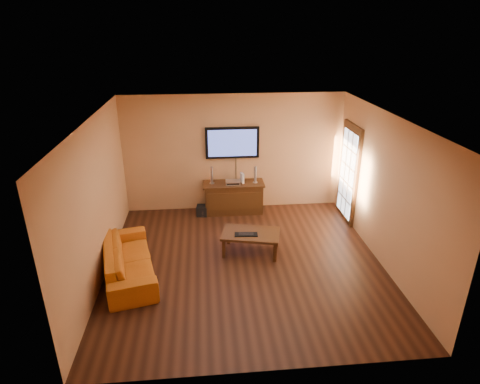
{
  "coord_description": "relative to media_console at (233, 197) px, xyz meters",
  "views": [
    {
      "loc": [
        -0.69,
        -6.28,
        4.11
      ],
      "look_at": [
        -0.02,
        0.8,
        1.1
      ],
      "focal_mm": 30.0,
      "sensor_mm": 36.0,
      "label": 1
    }
  ],
  "objects": [
    {
      "name": "sofa",
      "position": [
        -2.03,
        -2.37,
        0.03
      ],
      "size": [
        1.02,
        2.07,
        0.78
      ],
      "primitive_type": "imported",
      "rotation": [
        0.0,
        0.0,
        1.8
      ],
      "color": "#C76516",
      "rests_on": "ground"
    },
    {
      "name": "ground_plane",
      "position": [
        0.03,
        -2.23,
        -0.36
      ],
      "size": [
        5.0,
        5.0,
        0.0
      ],
      "primitive_type": "plane",
      "color": "black",
      "rests_on": "ground"
    },
    {
      "name": "coffee_table",
      "position": [
        0.18,
        -1.84,
        0.01
      ],
      "size": [
        1.2,
        0.88,
        0.43
      ],
      "color": "#381E0C",
      "rests_on": "ground"
    },
    {
      "name": "french_door",
      "position": [
        2.49,
        -0.53,
        0.69
      ],
      "size": [
        0.07,
        1.02,
        2.22
      ],
      "color": "#381E0C",
      "rests_on": "ground"
    },
    {
      "name": "speaker_left",
      "position": [
        -0.49,
        0.03,
        0.54
      ],
      "size": [
        0.11,
        0.11,
        0.4
      ],
      "color": "silver",
      "rests_on": "media_console"
    },
    {
      "name": "game_console",
      "position": [
        0.2,
        0.02,
        0.47
      ],
      "size": [
        0.09,
        0.17,
        0.23
      ],
      "primitive_type": "cube",
      "rotation": [
        0.0,
        0.0,
        0.24
      ],
      "color": "white",
      "rests_on": "media_console"
    },
    {
      "name": "keyboard",
      "position": [
        0.08,
        -1.92,
        0.08
      ],
      "size": [
        0.44,
        0.2,
        0.03
      ],
      "color": "black",
      "rests_on": "coffee_table"
    },
    {
      "name": "av_receiver",
      "position": [
        -0.01,
        -0.04,
        0.39
      ],
      "size": [
        0.34,
        0.24,
        0.08
      ],
      "primitive_type": "cube",
      "rotation": [
        0.0,
        0.0,
        -0.03
      ],
      "color": "silver",
      "rests_on": "media_console"
    },
    {
      "name": "television",
      "position": [
        -0.0,
        0.23,
        1.25
      ],
      "size": [
        1.22,
        0.08,
        0.72
      ],
      "color": "black",
      "rests_on": "ground"
    },
    {
      "name": "speaker_right",
      "position": [
        0.5,
        -0.01,
        0.54
      ],
      "size": [
        0.11,
        0.11,
        0.39
      ],
      "color": "silver",
      "rests_on": "media_console"
    },
    {
      "name": "room_walls",
      "position": [
        0.03,
        -1.6,
        1.32
      ],
      "size": [
        5.0,
        5.0,
        5.0
      ],
      "color": "tan",
      "rests_on": "ground"
    },
    {
      "name": "bottle",
      "position": [
        -0.72,
        -0.23,
        -0.28
      ],
      "size": [
        0.06,
        0.06,
        0.18
      ],
      "color": "white",
      "rests_on": "ground"
    },
    {
      "name": "media_console",
      "position": [
        0.0,
        0.0,
        0.0
      ],
      "size": [
        1.4,
        0.53,
        0.72
      ],
      "color": "#381E0C",
      "rests_on": "ground"
    },
    {
      "name": "subwoofer",
      "position": [
        -0.74,
        -0.12,
        -0.24
      ],
      "size": [
        0.26,
        0.26,
        0.24
      ],
      "primitive_type": "cube",
      "rotation": [
        0.0,
        0.0,
        -0.12
      ],
      "color": "black",
      "rests_on": "ground"
    }
  ]
}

